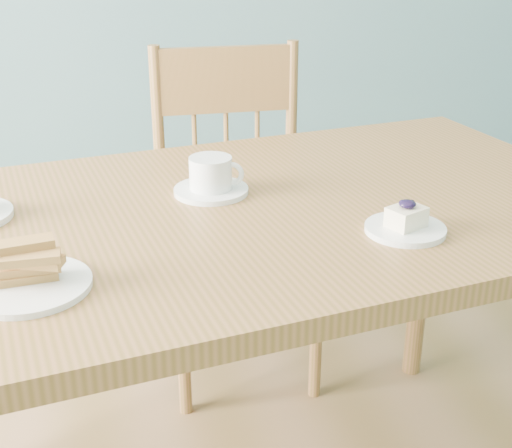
% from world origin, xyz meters
% --- Properties ---
extents(dining_table, '(1.69, 1.15, 0.84)m').
position_xyz_m(dining_table, '(0.20, 0.14, 0.75)').
color(dining_table, '#925F37').
rests_on(dining_table, ground).
extents(dining_chair, '(0.47, 0.45, 1.03)m').
position_xyz_m(dining_chair, '(0.29, 0.81, 0.53)').
color(dining_chair, '#925F37').
rests_on(dining_chair, ground).
extents(cheesecake_plate_near, '(0.15, 0.15, 0.06)m').
position_xyz_m(cheesecake_plate_near, '(0.46, -0.05, 0.85)').
color(cheesecake_plate_near, white).
rests_on(cheesecake_plate_near, dining_table).
extents(coffee_cup, '(0.16, 0.16, 0.08)m').
position_xyz_m(coffee_cup, '(0.13, 0.23, 0.87)').
color(coffee_cup, white).
rests_on(coffee_cup, dining_table).
extents(biscotti_plate, '(0.20, 0.20, 0.08)m').
position_xyz_m(biscotti_plate, '(-0.22, -0.14, 0.86)').
color(biscotti_plate, white).
rests_on(biscotti_plate, dining_table).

